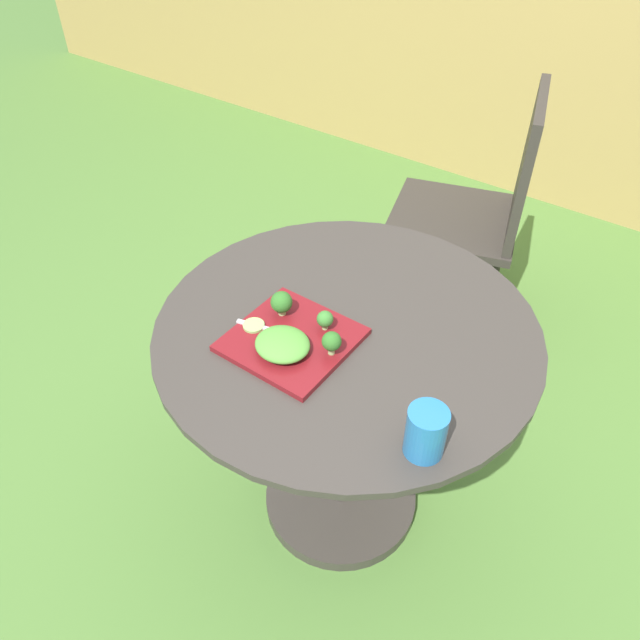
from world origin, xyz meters
name	(u,v)px	position (x,y,z in m)	size (l,w,h in m)	color
ground_plane	(340,500)	(0.00, 0.00, 0.00)	(12.00, 12.00, 0.00)	#4C7533
bamboo_fence	(624,49)	(0.00, 2.07, 0.76)	(8.00, 0.08, 1.53)	#A8894C
patio_table	(344,404)	(0.00, 0.00, 0.44)	(0.86, 0.86, 0.70)	#38332D
patio_chair	(484,201)	(-0.09, 0.97, 0.53)	(0.55, 0.55, 0.90)	#332D28
salad_plate	(292,340)	(-0.07, -0.11, 0.71)	(0.25, 0.25, 0.01)	maroon
drinking_glass	(425,434)	(0.30, -0.20, 0.75)	(0.07, 0.07, 0.10)	#236BA8
fork	(276,331)	(-0.11, -0.12, 0.72)	(0.15, 0.06, 0.00)	silver
lettuce_mound	(282,344)	(-0.06, -0.16, 0.73)	(0.12, 0.11, 0.04)	#519338
broccoli_floret_0	(325,319)	(-0.03, -0.05, 0.74)	(0.04, 0.04, 0.05)	#99B770
broccoli_floret_1	(332,342)	(0.03, -0.10, 0.75)	(0.04, 0.04, 0.05)	#99B770
broccoli_floret_2	(281,302)	(-0.13, -0.07, 0.75)	(0.05, 0.05, 0.06)	#99B770
cucumber_slice_0	(254,325)	(-0.16, -0.14, 0.72)	(0.05, 0.05, 0.01)	#8EB766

